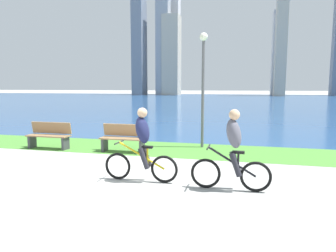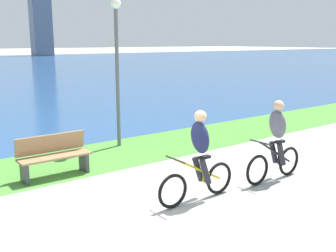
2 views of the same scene
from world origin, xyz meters
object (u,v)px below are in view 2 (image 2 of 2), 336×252
(lamppost_tall, at_px, (117,51))
(bench_near_path, at_px, (54,156))
(cyclist_trailing, at_px, (276,141))
(cyclist_lead, at_px, (199,156))

(lamppost_tall, bearing_deg, bench_near_path, -149.86)
(cyclist_trailing, relative_size, lamppost_tall, 0.43)
(bench_near_path, bearing_deg, cyclist_lead, -60.56)
(cyclist_trailing, distance_m, lamppost_tall, 4.81)
(bench_near_path, xyz_separation_m, lamppost_tall, (2.38, 1.38, 2.11))
(cyclist_lead, height_order, lamppost_tall, lamppost_tall)
(cyclist_trailing, relative_size, bench_near_path, 1.11)
(cyclist_trailing, bearing_deg, cyclist_lead, 176.33)
(bench_near_path, relative_size, lamppost_tall, 0.38)
(cyclist_lead, height_order, cyclist_trailing, cyclist_trailing)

